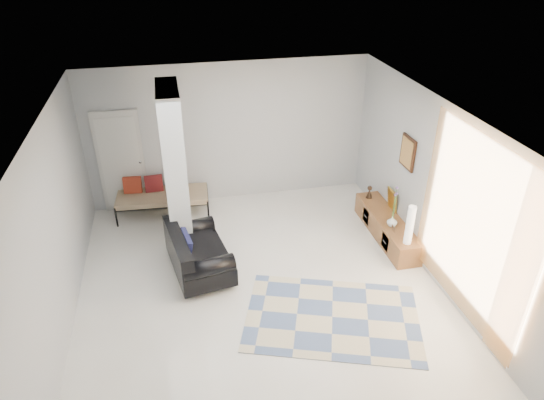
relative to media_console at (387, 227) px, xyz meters
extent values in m
plane|color=beige|center=(-2.52, -0.90, -0.20)|extent=(6.00, 6.00, 0.00)
plane|color=white|center=(-2.52, -0.90, 2.60)|extent=(6.00, 6.00, 0.00)
plane|color=#B1B4B6|center=(-2.52, 2.10, 1.20)|extent=(6.00, 0.00, 6.00)
plane|color=#B1B4B6|center=(-2.52, -3.90, 1.20)|extent=(6.00, 0.00, 6.00)
plane|color=#B1B4B6|center=(-5.27, -0.90, 1.20)|extent=(0.00, 6.00, 6.00)
plane|color=#B1B4B6|center=(0.23, -0.90, 1.20)|extent=(0.00, 6.00, 6.00)
cube|color=silver|center=(-3.62, 0.70, 1.20)|extent=(0.35, 1.20, 2.80)
cube|color=beige|center=(-4.62, 2.06, 0.82)|extent=(0.85, 0.06, 2.04)
plane|color=#FDA442|center=(0.15, -2.05, 1.25)|extent=(0.00, 2.55, 2.55)
cube|color=#32190D|center=(0.20, 0.00, 1.45)|extent=(0.04, 0.45, 0.55)
cube|color=brown|center=(0.00, 0.00, 0.00)|extent=(0.45, 1.96, 0.40)
cube|color=#32190D|center=(-0.22, -0.44, 0.00)|extent=(0.02, 0.26, 0.28)
cube|color=#32190D|center=(-0.22, 0.43, 0.00)|extent=(0.02, 0.26, 0.28)
cube|color=#E9BE44|center=(0.18, 0.27, 0.40)|extent=(0.09, 0.32, 0.40)
cube|color=silver|center=(-0.10, -0.44, 0.26)|extent=(0.04, 0.10, 0.12)
cylinder|color=silver|center=(-3.61, -0.93, -0.15)|extent=(0.05, 0.05, 0.10)
cylinder|color=silver|center=(-3.80, 0.22, -0.15)|extent=(0.05, 0.05, 0.10)
cylinder|color=silver|center=(-2.97, -0.83, -0.15)|extent=(0.05, 0.05, 0.10)
cylinder|color=silver|center=(-3.16, 0.32, -0.15)|extent=(0.05, 0.05, 0.10)
cube|color=black|center=(-3.39, -0.30, 0.05)|extent=(1.06, 1.52, 0.30)
cube|color=black|center=(-3.70, -0.36, 0.38)|extent=(0.43, 1.42, 0.36)
cylinder|color=black|center=(-3.29, -0.88, 0.28)|extent=(0.84, 0.41, 0.28)
cylinder|color=black|center=(-3.48, 0.27, 0.28)|extent=(0.84, 0.41, 0.28)
cube|color=black|center=(-3.58, -0.34, 0.40)|extent=(0.22, 0.53, 0.31)
cylinder|color=black|center=(-4.80, 1.39, 0.00)|extent=(0.04, 0.04, 0.40)
cylinder|color=black|center=(-3.09, 1.28, 0.00)|extent=(0.04, 0.04, 0.40)
cylinder|color=black|center=(-4.75, 2.09, 0.00)|extent=(0.04, 0.04, 0.40)
cylinder|color=black|center=(-3.05, 1.98, 0.00)|extent=(0.04, 0.04, 0.40)
cube|color=#C5B190|center=(-3.92, 1.68, 0.18)|extent=(1.77, 0.83, 0.12)
cube|color=maroon|center=(-4.46, 1.87, 0.40)|extent=(0.35, 0.19, 0.33)
cube|color=maroon|center=(-4.06, 1.84, 0.40)|extent=(0.35, 0.19, 0.33)
cube|color=maroon|center=(-3.66, 1.82, 0.40)|extent=(0.35, 0.19, 0.33)
cube|color=beige|center=(-1.62, -1.80, -0.20)|extent=(2.88, 2.37, 0.01)
cylinder|color=silver|center=(-0.02, -0.80, 0.54)|extent=(0.13, 0.13, 0.69)
imported|color=white|center=(-0.05, -0.27, 0.29)|extent=(0.20, 0.20, 0.19)
camera|label=1|loc=(-3.60, -6.76, 4.74)|focal=32.00mm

